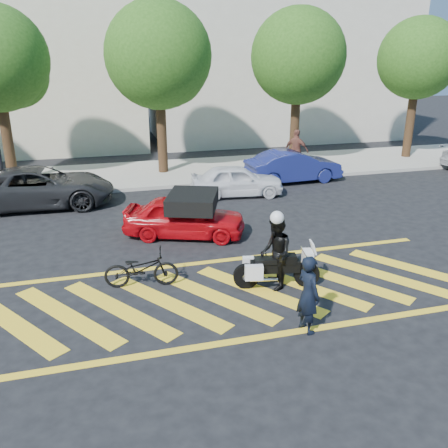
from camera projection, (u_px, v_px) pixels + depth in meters
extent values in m
plane|color=black|center=(239.00, 293.00, 11.26)|extent=(90.00, 90.00, 0.00)
cube|color=#9E998E|center=(164.00, 173.00, 22.11)|extent=(60.00, 5.00, 0.15)
cube|color=yellow|center=(13.00, 323.00, 10.01)|extent=(2.43, 3.21, 0.01)
cube|color=yellow|center=(67.00, 315.00, 10.29)|extent=(2.43, 3.21, 0.01)
cube|color=yellow|center=(119.00, 309.00, 10.56)|extent=(2.43, 3.21, 0.01)
cube|color=yellow|center=(168.00, 302.00, 10.83)|extent=(2.43, 3.21, 0.01)
cube|color=yellow|center=(214.00, 296.00, 11.11)|extent=(2.43, 3.21, 0.01)
cube|color=yellow|center=(258.00, 290.00, 11.38)|extent=(2.43, 3.21, 0.01)
cube|color=yellow|center=(301.00, 285.00, 11.65)|extent=(2.43, 3.21, 0.01)
cube|color=yellow|center=(341.00, 279.00, 11.93)|extent=(2.43, 3.21, 0.01)
cube|color=yellow|center=(379.00, 274.00, 12.20)|extent=(2.43, 3.21, 0.01)
cube|color=yellow|center=(416.00, 269.00, 12.47)|extent=(2.43, 3.21, 0.01)
cube|color=yellow|center=(266.00, 336.00, 9.53)|extent=(12.00, 0.20, 0.01)
cube|color=yellow|center=(218.00, 261.00, 12.98)|extent=(12.00, 0.20, 0.01)
cube|color=beige|center=(278.00, 50.00, 30.65)|extent=(16.00, 8.00, 11.00)
cylinder|color=black|center=(7.00, 138.00, 19.84)|extent=(0.44, 0.44, 4.00)
sphere|color=#255115|center=(14.00, 74.00, 19.39)|extent=(2.73, 2.73, 2.73)
cylinder|color=black|center=(162.00, 132.00, 21.45)|extent=(0.44, 0.44, 4.00)
sphere|color=#255115|center=(158.00, 55.00, 20.33)|extent=(4.60, 4.60, 4.60)
sphere|color=#255115|center=(172.00, 72.00, 20.99)|extent=(2.99, 2.99, 2.99)
cylinder|color=black|center=(295.00, 126.00, 23.06)|extent=(0.44, 0.44, 4.00)
sphere|color=#255115|center=(298.00, 56.00, 21.97)|extent=(4.40, 4.40, 4.40)
sphere|color=#255115|center=(306.00, 71.00, 22.61)|extent=(2.86, 2.86, 2.86)
cylinder|color=black|center=(410.00, 121.00, 24.68)|extent=(0.44, 0.44, 4.00)
sphere|color=#255115|center=(418.00, 58.00, 23.62)|extent=(4.00, 4.00, 4.00)
sphere|color=#255115|center=(423.00, 70.00, 24.24)|extent=(2.60, 2.60, 2.60)
cylinder|color=black|center=(0.00, 158.00, 17.98)|extent=(0.12, 0.12, 3.20)
imported|color=black|center=(308.00, 294.00, 9.48)|extent=(0.52, 0.68, 1.66)
imported|color=black|center=(141.00, 268.00, 11.45)|extent=(1.84, 0.85, 0.93)
cylinder|color=black|center=(246.00, 276.00, 11.40)|extent=(0.64, 0.25, 0.62)
cylinder|color=silver|center=(246.00, 276.00, 11.40)|extent=(0.22, 0.19, 0.19)
cylinder|color=black|center=(307.00, 274.00, 11.50)|extent=(0.64, 0.25, 0.62)
cylinder|color=silver|center=(307.00, 274.00, 11.50)|extent=(0.22, 0.19, 0.19)
cube|color=black|center=(275.00, 266.00, 11.37)|extent=(1.21, 0.47, 0.28)
cube|color=black|center=(287.00, 259.00, 11.32)|extent=(0.47, 0.36, 0.21)
cube|color=black|center=(265.00, 260.00, 11.29)|extent=(0.57, 0.42, 0.11)
cube|color=silver|center=(308.00, 258.00, 11.36)|extent=(0.28, 0.43, 0.38)
cube|color=silver|center=(251.00, 264.00, 11.57)|extent=(0.45, 0.25, 0.36)
cube|color=silver|center=(254.00, 273.00, 11.11)|extent=(0.45, 0.25, 0.36)
imported|color=black|center=(276.00, 253.00, 11.24)|extent=(0.84, 0.99, 1.80)
imported|color=#BC0810|center=(185.00, 217.00, 14.55)|extent=(3.99, 2.67, 1.26)
imported|color=black|center=(40.00, 187.00, 17.34)|extent=(5.37, 2.61, 1.47)
imported|color=silver|center=(237.00, 180.00, 18.69)|extent=(3.79, 1.89, 1.24)
imported|color=navy|center=(293.00, 166.00, 20.67)|extent=(4.28, 1.71, 1.38)
imported|color=brown|center=(296.00, 151.00, 21.75)|extent=(1.16, 1.13, 1.95)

